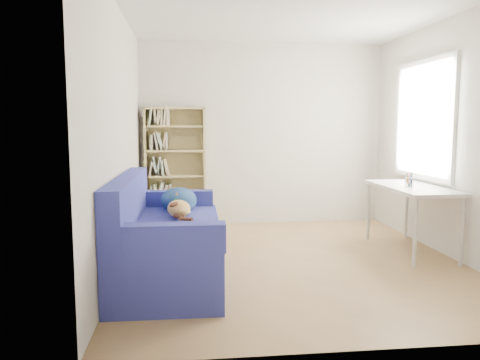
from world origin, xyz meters
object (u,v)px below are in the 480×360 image
Objects in this scene: sofa at (165,239)px; desk at (412,192)px; pen_cup at (409,181)px; bookshelf at (175,172)px.

desk is at bearing 13.48° from sofa.
bookshelf is at bearing 147.66° from pen_cup.
sofa is 1.17× the size of bookshelf.
pen_cup is at bearing 12.67° from sofa.
pen_cup is at bearing -137.64° from desk.
sofa is 2.26m from bookshelf.
sofa is 2.83m from desk.
sofa reaches higher than pen_cup.
sofa reaches higher than desk.
bookshelf is 3.11m from pen_cup.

